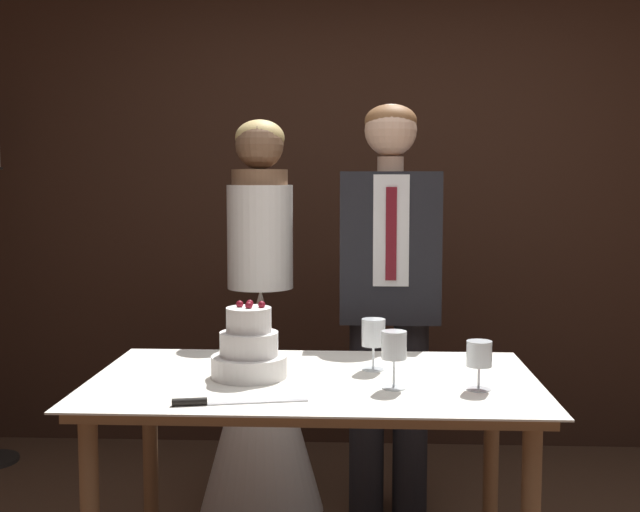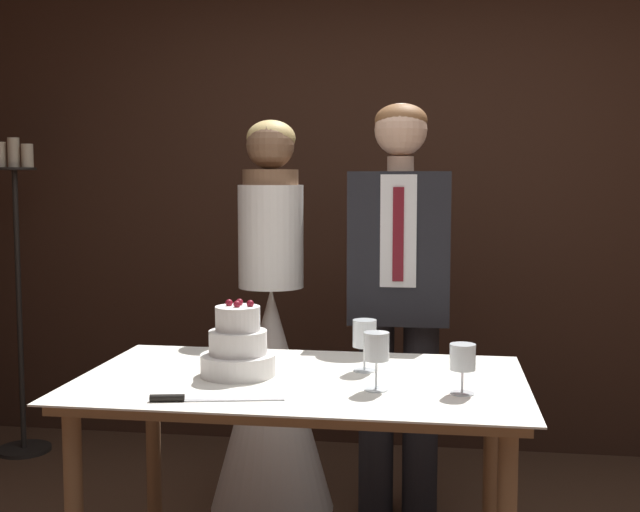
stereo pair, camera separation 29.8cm
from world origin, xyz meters
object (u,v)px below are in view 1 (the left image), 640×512
Objects in this scene: groom at (389,284)px; cake_knife at (213,402)px; tiered_cake at (249,350)px; wine_glass_near at (373,335)px; wine_glass_far at (479,357)px; wine_glass_middle at (394,347)px; bride at (261,370)px; cake_table at (314,405)px.

cake_knife is at bearing -115.34° from groom.
tiered_cake reaches higher than wine_glass_near.
tiered_cake is 0.74m from wine_glass_far.
wine_glass_far is (0.78, 0.20, 0.10)m from cake_knife.
cake_knife is at bearing -158.73° from wine_glass_middle.
bride reaches higher than wine_glass_near.
tiered_cake is 1.44× the size of wine_glass_near.
wine_glass_near is (0.41, 0.12, 0.03)m from tiered_cake.
groom is at bearing -0.04° from bride.
wine_glass_near is (0.20, 0.12, 0.21)m from cake_table.
groom is (0.49, 0.82, 0.11)m from tiered_cake.
wine_glass_far is 0.09× the size of groom.
cake_table is at bearing 166.48° from wine_glass_far.
bride is at bearing 123.69° from wine_glass_near.
cake_knife is 0.23× the size of bride.
tiered_cake is 0.42m from wine_glass_near.
cake_knife is 1.29m from groom.
bride is (-0.28, 0.83, -0.09)m from cake_table.
cake_knife is 2.21× the size of wine_glass_near.
groom is (0.55, -0.00, 0.38)m from bride.
wine_glass_near is (0.47, 0.45, 0.11)m from cake_knife.
tiered_cake is at bearing 68.25° from cake_knife.
bride is at bearing 94.40° from tiered_cake.
cake_knife is 0.58m from wine_glass_middle.
cake_knife reaches higher than cake_table.
cake_table is 8.05× the size of wine_glass_middle.
groom is at bearing 53.01° from cake_knife.
wine_glass_far is 1.27m from bride.
wine_glass_middle is 0.95m from groom.
cake_table is 0.36m from wine_glass_middle.
wine_glass_middle is 0.10× the size of groom.
wine_glass_near reaches higher than wine_glass_far.
cake_table is 0.56m from wine_glass_far.
cake_table is at bearing -147.54° from wine_glass_near.
cake_table is at bearing -71.64° from bride.
wine_glass_far is 0.99m from groom.
wine_glass_near is at bearing -56.31° from bride.
tiered_cake is 0.14× the size of groom.
tiered_cake is at bearing -120.59° from groom.
groom is (-0.24, 0.95, 0.10)m from wine_glass_far.
wine_glass_middle is (0.25, -0.12, 0.22)m from cake_table.
wine_glass_far is at bearing -75.97° from groom.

